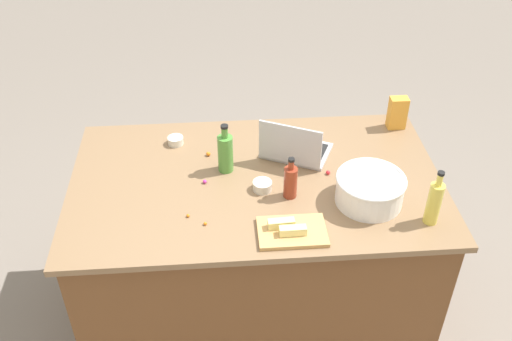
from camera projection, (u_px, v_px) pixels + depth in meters
ground_plane at (256, 308)px, 3.18m from camera, size 12.00×12.00×0.00m
island_counter at (256, 249)px, 2.91m from camera, size 1.69×1.01×0.90m
laptop at (294, 148)px, 2.75m from camera, size 0.37×0.34×0.22m
mixing_bowl_large at (370, 189)px, 2.47m from camera, size 0.30×0.30×0.13m
bottle_olive at (225, 152)px, 2.63m from camera, size 0.07×0.07×0.24m
bottle_oil at (434, 202)px, 2.35m from camera, size 0.06×0.06×0.26m
bottle_soy at (290, 181)px, 2.49m from camera, size 0.06×0.06×0.20m
cutting_board at (292, 232)px, 2.35m from camera, size 0.28×0.19×0.02m
butter_stick_left at (281, 223)px, 2.34m from camera, size 0.11×0.04×0.04m
butter_stick_right at (293, 231)px, 2.31m from camera, size 0.11×0.04×0.04m
ramekin_small at (176, 141)px, 2.85m from camera, size 0.08×0.08×0.04m
ramekin_medium at (262, 186)px, 2.56m from camera, size 0.09×0.09×0.04m
candy_bag at (397, 113)px, 2.93m from camera, size 0.09×0.06×0.17m
candy_0 at (205, 224)px, 2.39m from camera, size 0.01×0.01×0.01m
candy_2 at (328, 173)px, 2.66m from camera, size 0.02×0.02×0.02m
candy_3 at (398, 125)px, 2.98m from camera, size 0.02×0.02×0.02m
candy_4 at (188, 216)px, 2.43m from camera, size 0.01×0.01×0.01m
candy_5 at (208, 154)px, 2.77m from camera, size 0.02×0.02×0.02m
candy_6 at (205, 182)px, 2.61m from camera, size 0.02×0.02×0.02m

